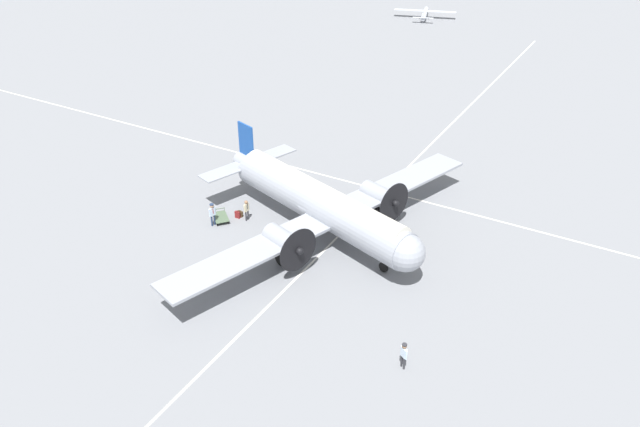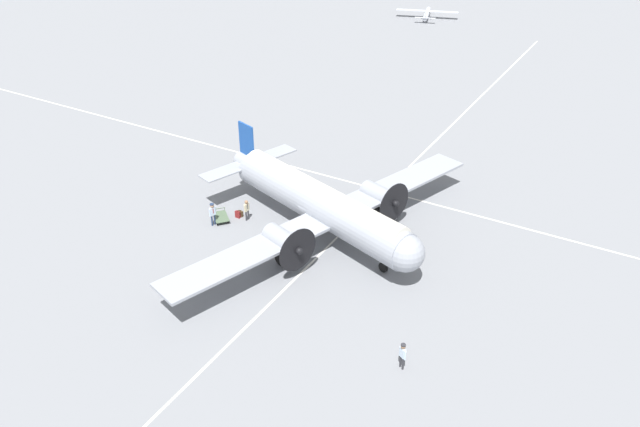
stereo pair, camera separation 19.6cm
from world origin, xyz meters
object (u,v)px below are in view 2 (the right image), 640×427
at_px(light_aircraft_distant, 427,13).
at_px(suitcase_near_door, 240,214).
at_px(suitcase_upright_spare, 238,214).
at_px(baggage_cart, 221,217).
at_px(passenger_boarding, 213,212).
at_px(crew_foreground, 403,353).
at_px(airliner_main, 324,206).
at_px(ramp_agent, 247,208).

bearing_deg(light_aircraft_distant, suitcase_near_door, 172.54).
xyz_separation_m(suitcase_upright_spare, light_aircraft_distant, (10.96, -65.90, 0.53)).
bearing_deg(baggage_cart, suitcase_near_door, 91.28).
bearing_deg(suitcase_near_door, suitcase_upright_spare, 81.03).
bearing_deg(suitcase_near_door, passenger_boarding, 64.25).
bearing_deg(suitcase_near_door, baggage_cart, 51.09).
distance_m(suitcase_near_door, light_aircraft_distant, 66.56).
height_order(crew_foreground, suitcase_near_door, crew_foreground).
distance_m(baggage_cart, light_aircraft_distant, 67.57).
height_order(passenger_boarding, suitcase_near_door, passenger_boarding).
distance_m(airliner_main, suitcase_near_door, 7.33).
bearing_deg(passenger_boarding, ramp_agent, 151.33).
height_order(airliner_main, passenger_boarding, airliner_main).
bearing_deg(passenger_boarding, baggage_cart, -166.95).
xyz_separation_m(airliner_main, suitcase_upright_spare, (6.95, 1.06, -2.27)).
height_order(ramp_agent, light_aircraft_distant, light_aircraft_distant).
distance_m(crew_foreground, baggage_cart, 19.53).
bearing_deg(crew_foreground, light_aircraft_distant, 142.43).
bearing_deg(suitcase_near_door, ramp_agent, 168.90).
bearing_deg(light_aircraft_distant, airliner_main, 178.47).
xyz_separation_m(suitcase_near_door, suitcase_upright_spare, (0.04, 0.26, 0.04)).
distance_m(crew_foreground, ramp_agent, 18.37).
bearing_deg(baggage_cart, suitcase_upright_spare, 85.44).
height_order(airliner_main, baggage_cart, airliner_main).
bearing_deg(light_aircraft_distant, crew_foreground, -176.21).
height_order(airliner_main, suitcase_upright_spare, airliner_main).
height_order(suitcase_upright_spare, baggage_cart, suitcase_upright_spare).
height_order(passenger_boarding, light_aircraft_distant, light_aircraft_distant).
bearing_deg(suitcase_near_door, light_aircraft_distant, -80.48).
bearing_deg(crew_foreground, suitcase_near_door, -174.86).
xyz_separation_m(passenger_boarding, suitcase_near_door, (-0.97, -2.01, -0.91)).
distance_m(airliner_main, light_aircraft_distant, 67.29).
bearing_deg(crew_foreground, passenger_boarding, -168.19).
distance_m(crew_foreground, light_aircraft_distant, 79.34).
bearing_deg(baggage_cart, airliner_main, 54.30).
relative_size(crew_foreground, ramp_agent, 1.00).
relative_size(baggage_cart, light_aircraft_distant, 0.20).
relative_size(airliner_main, suitcase_upright_spare, 44.44).
height_order(crew_foreground, passenger_boarding, passenger_boarding).
bearing_deg(suitcase_upright_spare, light_aircraft_distant, -80.56).
height_order(airliner_main, crew_foreground, airliner_main).
xyz_separation_m(crew_foreground, ramp_agent, (16.34, -8.39, -0.02)).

